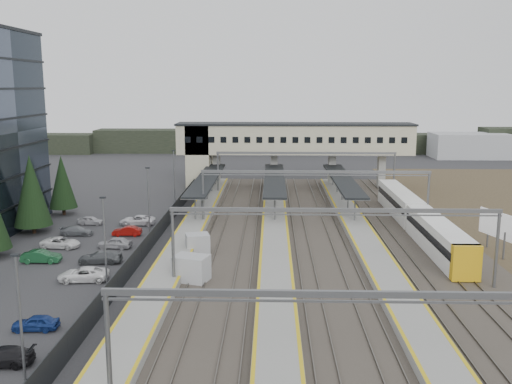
{
  "coord_description": "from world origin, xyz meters",
  "views": [
    {
      "loc": [
        6.59,
        -55.81,
        17.51
      ],
      "look_at": [
        4.58,
        16.31,
        4.0
      ],
      "focal_mm": 40.0,
      "sensor_mm": 36.0,
      "label": 1
    }
  ],
  "objects_px": {
    "footbridge": "(278,142)",
    "relay_cabin_near": "(191,269)",
    "relay_cabin_far": "(198,244)",
    "train": "(417,218)",
    "billboard": "(497,226)"
  },
  "relations": [
    {
      "from": "relay_cabin_near",
      "to": "footbridge",
      "type": "bearing_deg",
      "value": 80.37
    },
    {
      "from": "relay_cabin_far",
      "to": "billboard",
      "type": "xyz_separation_m",
      "value": [
        31.41,
        1.13,
        1.9
      ]
    },
    {
      "from": "relay_cabin_far",
      "to": "billboard",
      "type": "relative_size",
      "value": 0.54
    },
    {
      "from": "train",
      "to": "billboard",
      "type": "relative_size",
      "value": 6.94
    },
    {
      "from": "footbridge",
      "to": "billboard",
      "type": "height_order",
      "value": "footbridge"
    },
    {
      "from": "billboard",
      "to": "footbridge",
      "type": "bearing_deg",
      "value": 119.98
    },
    {
      "from": "train",
      "to": "footbridge",
      "type": "bearing_deg",
      "value": 117.8
    },
    {
      "from": "relay_cabin_near",
      "to": "billboard",
      "type": "bearing_deg",
      "value": 17.72
    },
    {
      "from": "relay_cabin_near",
      "to": "relay_cabin_far",
      "type": "relative_size",
      "value": 1.23
    },
    {
      "from": "footbridge",
      "to": "relay_cabin_near",
      "type": "bearing_deg",
      "value": -99.63
    },
    {
      "from": "relay_cabin_far",
      "to": "train",
      "type": "distance_m",
      "value": 26.84
    },
    {
      "from": "relay_cabin_far",
      "to": "train",
      "type": "xyz_separation_m",
      "value": [
        25.16,
        9.3,
        0.78
      ]
    },
    {
      "from": "train",
      "to": "relay_cabin_near",
      "type": "bearing_deg",
      "value": -143.78
    },
    {
      "from": "relay_cabin_far",
      "to": "footbridge",
      "type": "distance_m",
      "value": 41.73
    },
    {
      "from": "relay_cabin_far",
      "to": "train",
      "type": "relative_size",
      "value": 0.08
    }
  ]
}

